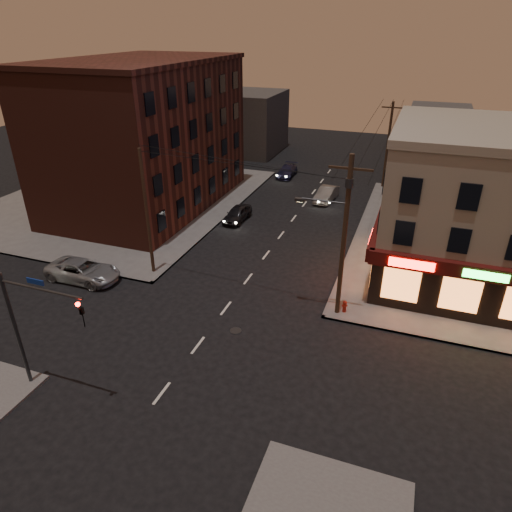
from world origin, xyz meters
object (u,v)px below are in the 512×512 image
at_px(fire_hydrant, 345,306).
at_px(sedan_mid, 326,194).
at_px(sedan_far, 287,171).
at_px(sedan_near, 237,214).
at_px(suv_cross, 83,271).

bearing_deg(fire_hydrant, sedan_mid, 105.32).
bearing_deg(sedan_mid, fire_hydrant, -68.60).
xyz_separation_m(sedan_far, fire_hydrant, (11.53, -26.32, -0.06)).
distance_m(sedan_mid, sedan_far, 9.06).
height_order(sedan_near, sedan_mid, sedan_mid).
xyz_separation_m(suv_cross, sedan_far, (6.58, 28.39, -0.10)).
bearing_deg(sedan_mid, suv_cross, -114.27).
relative_size(suv_cross, fire_hydrant, 6.74).
height_order(sedan_near, fire_hydrant, sedan_near).
bearing_deg(sedan_mid, sedan_far, 138.78).
xyz_separation_m(sedan_mid, sedan_far, (-6.15, 6.66, -0.08)).
bearing_deg(sedan_mid, sedan_near, -123.35).
distance_m(sedan_far, fire_hydrant, 28.74).
bearing_deg(sedan_near, suv_cross, -111.93).
bearing_deg(sedan_far, suv_cross, -103.91).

